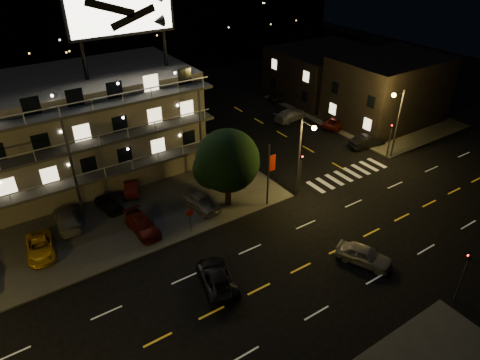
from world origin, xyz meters
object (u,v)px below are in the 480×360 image
lot_car_2 (40,247)px  road_car_west (217,278)px  side_car_0 (367,141)px  road_car_east (364,255)px  lot_car_4 (201,202)px  tree (227,162)px  lot_car_7 (67,219)px

lot_car_2 → road_car_west: size_ratio=0.89×
road_car_west → side_car_0: bearing=-146.0°
road_car_east → road_car_west: road_car_east is taller
road_car_east → road_car_west: bearing=134.0°
lot_car_4 → side_car_0: size_ratio=0.94×
lot_car_4 → side_car_0: 22.71m
road_car_east → lot_car_2: bearing=120.0°
tree → side_car_0: tree is taller
tree → road_car_west: bearing=-126.7°
lot_car_2 → side_car_0: 36.52m
lot_car_2 → road_car_west: road_car_west is taller
tree → lot_car_7: size_ratio=1.59×
lot_car_2 → lot_car_7: (2.79, 2.59, 0.08)m
tree → road_car_west: (-6.16, -8.27, -3.95)m
side_car_0 → road_car_west: size_ratio=0.90×
tree → lot_car_7: bearing=159.5°
lot_car_4 → lot_car_2: bearing=165.2°
side_car_0 → lot_car_7: bearing=91.7°
tree → side_car_0: size_ratio=1.70×
tree → lot_car_7: 14.78m
lot_car_2 → lot_car_7: 3.81m
lot_car_4 → side_car_0: bearing=-7.0°
lot_car_2 → side_car_0: bearing=5.2°
lot_car_7 → road_car_east: size_ratio=1.09×
lot_car_7 → side_car_0: 33.91m
tree → lot_car_4: bearing=161.2°
lot_car_2 → lot_car_7: size_ratio=0.93×
lot_car_7 → road_car_west: size_ratio=0.96×
side_car_0 → road_car_east: size_ratio=1.03×
tree → lot_car_4: tree is taller
lot_car_2 → road_car_east: bearing=-28.8°
lot_car_4 → side_car_0: lot_car_4 is taller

